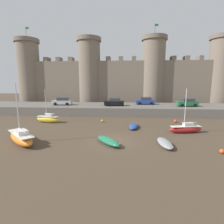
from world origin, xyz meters
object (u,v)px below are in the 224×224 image
at_px(sailboat_foreground_left, 48,119).
at_px(car_quay_east, 114,102).
at_px(rowboat_midflat_centre, 108,141).
at_px(mooring_buoy_near_shore, 175,121).
at_px(sailboat_near_channel_right, 186,129).
at_px(sailboat_foreground_right, 21,138).
at_px(car_quay_west, 62,101).
at_px(mooring_buoy_off_centre, 102,121).
at_px(mooring_buoy_near_channel, 222,151).
at_px(car_quay_centre_west, 145,101).
at_px(rowboat_midflat_left, 165,143).
at_px(car_quay_centre_east, 187,103).
at_px(rowboat_foreground_centre, 134,126).

bearing_deg(sailboat_foreground_left, car_quay_east, 41.32).
height_order(rowboat_midflat_centre, mooring_buoy_near_shore, rowboat_midflat_centre).
bearing_deg(sailboat_near_channel_right, sailboat_foreground_right, -163.85).
bearing_deg(car_quay_east, car_quay_west, 177.78).
distance_m(sailboat_foreground_right, mooring_buoy_off_centre, 13.15).
bearing_deg(mooring_buoy_off_centre, car_quay_east, 79.64).
distance_m(rowboat_midflat_centre, sailboat_near_channel_right, 10.94).
xyz_separation_m(mooring_buoy_near_channel, car_quay_centre_west, (-4.60, 23.05, 2.23)).
distance_m(sailboat_foreground_right, car_quay_centre_west, 26.94).
relative_size(mooring_buoy_near_shore, car_quay_west, 0.12).
relative_size(rowboat_midflat_left, car_quay_centre_east, 0.85).
distance_m(car_quay_east, car_quay_centre_east, 15.00).
bearing_deg(mooring_buoy_near_shore, sailboat_foreground_left, -175.80).
relative_size(sailboat_near_channel_right, rowboat_midflat_left, 1.63).
relative_size(rowboat_midflat_left, car_quay_centre_west, 0.85).
bearing_deg(mooring_buoy_near_shore, sailboat_near_channel_right, -93.02).
bearing_deg(mooring_buoy_near_shore, sailboat_foreground_right, -149.54).
bearing_deg(mooring_buoy_near_shore, mooring_buoy_near_channel, -86.53).
distance_m(rowboat_midflat_left, car_quay_west, 26.09).
height_order(sailboat_foreground_right, car_quay_east, sailboat_foreground_right).
bearing_deg(sailboat_foreground_left, car_quay_west, 95.61).
distance_m(rowboat_midflat_centre, rowboat_foreground_centre, 7.51).
bearing_deg(mooring_buoy_near_channel, car_quay_east, 119.34).
relative_size(rowboat_midflat_centre, rowboat_midflat_left, 1.06).
bearing_deg(car_quay_west, sailboat_foreground_right, -82.94).
height_order(rowboat_midflat_left, car_quay_centre_east, car_quay_centre_east).
height_order(rowboat_midflat_left, mooring_buoy_off_centre, rowboat_midflat_left).
distance_m(rowboat_midflat_left, car_quay_east, 19.75).
bearing_deg(rowboat_midflat_left, car_quay_centre_east, 65.63).
bearing_deg(sailboat_foreground_right, mooring_buoy_off_centre, 55.75).
distance_m(mooring_buoy_near_channel, car_quay_centre_east, 20.89).
bearing_deg(sailboat_foreground_left, mooring_buoy_near_channel, -27.07).
xyz_separation_m(mooring_buoy_near_channel, car_quay_west, (-22.65, 20.64, 2.23)).
relative_size(rowboat_midflat_left, car_quay_east, 0.85).
distance_m(rowboat_foreground_centre, car_quay_west, 19.24).
distance_m(rowboat_foreground_centre, car_quay_centre_west, 14.94).
relative_size(mooring_buoy_near_shore, mooring_buoy_off_centre, 1.14).
distance_m(rowboat_foreground_centre, mooring_buoy_off_centre, 6.11).
xyz_separation_m(rowboat_midflat_left, car_quay_east, (-6.49, 18.53, 2.15)).
xyz_separation_m(car_quay_west, car_quay_centre_east, (26.29, -0.19, 0.00)).
bearing_deg(car_quay_centre_east, mooring_buoy_near_shore, -119.43).
relative_size(sailboat_foreground_right, mooring_buoy_off_centre, 15.07).
height_order(rowboat_midflat_centre, mooring_buoy_off_centre, rowboat_midflat_centre).
bearing_deg(mooring_buoy_near_shore, car_quay_west, 159.91).
xyz_separation_m(car_quay_west, car_quay_east, (11.29, -0.44, 0.00)).
bearing_deg(mooring_buoy_near_shore, rowboat_midflat_left, -110.49).
xyz_separation_m(sailboat_near_channel_right, mooring_buoy_near_channel, (1.08, -6.74, -0.34)).
bearing_deg(sailboat_foreground_right, rowboat_midflat_centre, 3.35).
height_order(car_quay_east, car_quay_centre_east, same).
distance_m(mooring_buoy_near_shore, mooring_buoy_off_centre, 12.10).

